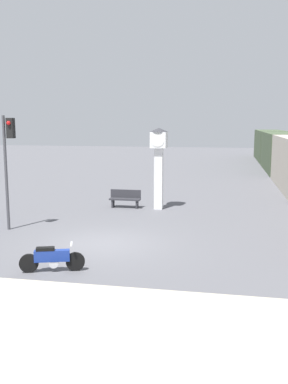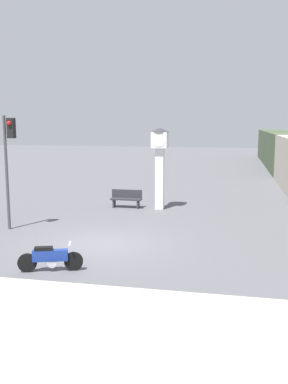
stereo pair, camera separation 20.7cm
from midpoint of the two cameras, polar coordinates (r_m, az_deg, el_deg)
ground_plane at (r=15.77m, az=-5.72°, el=-6.87°), size 120.00×120.00×0.00m
sidewalk_strip at (r=9.62m, az=-18.52°, el=-18.01°), size 36.00×6.00×0.10m
motorcycle at (r=13.08m, az=-12.63°, el=-8.63°), size 1.85×0.72×0.85m
clock_tower at (r=21.45m, az=1.70°, el=4.86°), size 0.94×0.94×4.09m
traffic_light at (r=18.05m, az=-17.98°, el=5.02°), size 0.50×0.35×4.64m
bench at (r=22.08m, az=-2.79°, el=-0.83°), size 1.60×0.44×0.92m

